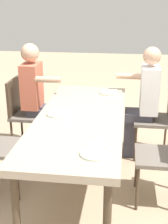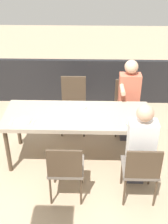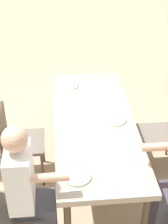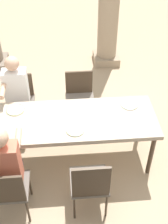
{
  "view_description": "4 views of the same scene",
  "coord_description": "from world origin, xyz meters",
  "px_view_note": "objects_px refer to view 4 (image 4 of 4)",
  "views": [
    {
      "loc": [
        2.78,
        0.41,
        1.85
      ],
      "look_at": [
        0.09,
        0.05,
        0.85
      ],
      "focal_mm": 51.17,
      "sensor_mm": 36.0,
      "label": 1
    },
    {
      "loc": [
        -0.19,
        3.56,
        2.93
      ],
      "look_at": [
        -0.1,
        -0.02,
        0.8
      ],
      "focal_mm": 47.04,
      "sensor_mm": 36.0,
      "label": 2
    },
    {
      "loc": [
        -2.83,
        0.36,
        2.77
      ],
      "look_at": [
        0.06,
        0.1,
        0.84
      ],
      "focal_mm": 55.02,
      "sensor_mm": 36.0,
      "label": 3
    },
    {
      "loc": [
        -0.12,
        -2.86,
        3.39
      ],
      "look_at": [
        0.11,
        0.05,
        0.84
      ],
      "focal_mm": 48.35,
      "sensor_mm": 36.0,
      "label": 4
    }
  ],
  "objects_px": {
    "chair_mid_north": "(80,95)",
    "diner_man_white": "(7,165)",
    "plate_2": "(129,104)",
    "plate_0": "(15,110)",
    "chair_west_north": "(20,98)",
    "chair_west_south": "(8,189)",
    "dining_table": "(76,123)",
    "chair_mid_south": "(90,183)",
    "diner_woman_green": "(17,96)",
    "plate_1": "(75,130)"
  },
  "relations": [
    {
      "from": "chair_west_north",
      "to": "plate_0",
      "type": "bearing_deg",
      "value": -87.6
    },
    {
      "from": "plate_0",
      "to": "diner_man_white",
      "type": "bearing_deg",
      "value": -91.43
    },
    {
      "from": "chair_west_south",
      "to": "chair_mid_north",
      "type": "xyz_separation_m",
      "value": [
        0.92,
        1.65,
        -0.0
      ]
    },
    {
      "from": "chair_west_north",
      "to": "plate_0",
      "type": "height_order",
      "value": "chair_west_north"
    },
    {
      "from": "plate_1",
      "to": "chair_west_south",
      "type": "bearing_deg",
      "value": -142.36
    },
    {
      "from": "diner_woman_green",
      "to": "chair_west_north",
      "type": "bearing_deg",
      "value": 89.16
    },
    {
      "from": "chair_mid_north",
      "to": "plate_0",
      "type": "xyz_separation_m",
      "value": [
        -0.89,
        -0.59,
        0.27
      ]
    },
    {
      "from": "chair_mid_north",
      "to": "plate_1",
      "type": "distance_m",
      "value": 1.08
    },
    {
      "from": "chair_mid_north",
      "to": "chair_mid_south",
      "type": "relative_size",
      "value": 0.92
    },
    {
      "from": "chair_west_south",
      "to": "plate_0",
      "type": "distance_m",
      "value": 1.09
    },
    {
      "from": "plate_1",
      "to": "chair_mid_north",
      "type": "bearing_deg",
      "value": 83.15
    },
    {
      "from": "chair_west_south",
      "to": "dining_table",
      "type": "bearing_deg",
      "value": 45.54
    },
    {
      "from": "plate_2",
      "to": "chair_west_south",
      "type": "bearing_deg",
      "value": -146.07
    },
    {
      "from": "chair_west_south",
      "to": "chair_mid_north",
      "type": "bearing_deg",
      "value": 60.88
    },
    {
      "from": "chair_west_north",
      "to": "plate_1",
      "type": "distance_m",
      "value": 1.33
    },
    {
      "from": "chair_west_south",
      "to": "chair_mid_north",
      "type": "distance_m",
      "value": 1.89
    },
    {
      "from": "plate_0",
      "to": "diner_woman_green",
      "type": "bearing_deg",
      "value": 94.03
    },
    {
      "from": "chair_mid_north",
      "to": "diner_woman_green",
      "type": "distance_m",
      "value": 0.96
    },
    {
      "from": "chair_mid_south",
      "to": "plate_2",
      "type": "distance_m",
      "value": 1.25
    },
    {
      "from": "chair_mid_north",
      "to": "plate_2",
      "type": "xyz_separation_m",
      "value": [
        0.64,
        -0.6,
        0.27
      ]
    },
    {
      "from": "chair_west_south",
      "to": "plate_2",
      "type": "relative_size",
      "value": 3.86
    },
    {
      "from": "plate_0",
      "to": "chair_west_south",
      "type": "bearing_deg",
      "value": -91.34
    },
    {
      "from": "dining_table",
      "to": "chair_west_north",
      "type": "xyz_separation_m",
      "value": [
        -0.81,
        0.82,
        -0.2
      ]
    },
    {
      "from": "plate_0",
      "to": "chair_mid_north",
      "type": "bearing_deg",
      "value": 33.49
    },
    {
      "from": "plate_1",
      "to": "plate_2",
      "type": "xyz_separation_m",
      "value": [
        0.76,
        0.43,
        -0.0
      ]
    },
    {
      "from": "chair_west_south",
      "to": "diner_woman_green",
      "type": "xyz_separation_m",
      "value": [
        -0.0,
        1.45,
        0.19
      ]
    },
    {
      "from": "diner_woman_green",
      "to": "chair_mid_south",
      "type": "bearing_deg",
      "value": -57.65
    },
    {
      "from": "chair_west_north",
      "to": "chair_mid_north",
      "type": "height_order",
      "value": "same"
    },
    {
      "from": "chair_west_north",
      "to": "diner_man_white",
      "type": "relative_size",
      "value": 0.65
    },
    {
      "from": "chair_west_north",
      "to": "diner_woman_green",
      "type": "xyz_separation_m",
      "value": [
        -0.0,
        -0.2,
        0.19
      ]
    },
    {
      "from": "dining_table",
      "to": "plate_0",
      "type": "bearing_deg",
      "value": 163.63
    },
    {
      "from": "plate_0",
      "to": "plate_1",
      "type": "distance_m",
      "value": 0.89
    },
    {
      "from": "diner_man_white",
      "to": "chair_west_north",
      "type": "bearing_deg",
      "value": 90.11
    },
    {
      "from": "chair_mid_north",
      "to": "plate_0",
      "type": "relative_size",
      "value": 3.65
    },
    {
      "from": "chair_mid_north",
      "to": "plate_2",
      "type": "height_order",
      "value": "chair_mid_north"
    },
    {
      "from": "diner_woman_green",
      "to": "plate_0",
      "type": "bearing_deg",
      "value": -85.97
    },
    {
      "from": "dining_table",
      "to": "chair_mid_north",
      "type": "xyz_separation_m",
      "value": [
        0.11,
        0.82,
        -0.2
      ]
    },
    {
      "from": "chair_mid_south",
      "to": "diner_man_white",
      "type": "distance_m",
      "value": 0.95
    },
    {
      "from": "plate_0",
      "to": "plate_1",
      "type": "height_order",
      "value": "same"
    },
    {
      "from": "diner_man_white",
      "to": "diner_woman_green",
      "type": "bearing_deg",
      "value": 90.26
    },
    {
      "from": "plate_2",
      "to": "chair_mid_south",
      "type": "bearing_deg",
      "value": -121.19
    },
    {
      "from": "chair_mid_south",
      "to": "plate_2",
      "type": "bearing_deg",
      "value": 58.81
    },
    {
      "from": "dining_table",
      "to": "chair_mid_south",
      "type": "height_order",
      "value": "chair_mid_south"
    },
    {
      "from": "dining_table",
      "to": "plate_0",
      "type": "relative_size",
      "value": 8.81
    },
    {
      "from": "chair_west_south",
      "to": "plate_1",
      "type": "distance_m",
      "value": 1.04
    },
    {
      "from": "diner_woman_green",
      "to": "diner_man_white",
      "type": "bearing_deg",
      "value": -89.74
    },
    {
      "from": "diner_woman_green",
      "to": "plate_0",
      "type": "height_order",
      "value": "diner_woman_green"
    },
    {
      "from": "chair_west_north",
      "to": "chair_mid_south",
      "type": "height_order",
      "value": "chair_mid_south"
    },
    {
      "from": "chair_mid_north",
      "to": "diner_man_white",
      "type": "distance_m",
      "value": 1.74
    },
    {
      "from": "dining_table",
      "to": "plate_1",
      "type": "relative_size",
      "value": 9.24
    }
  ]
}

